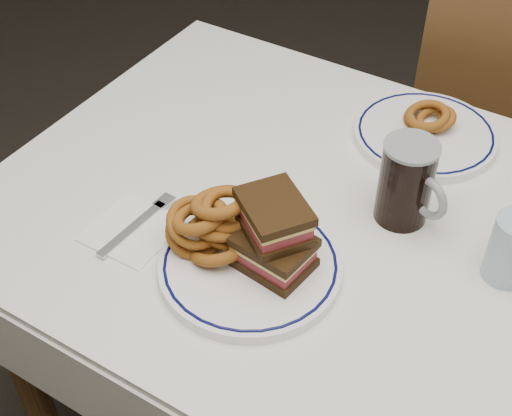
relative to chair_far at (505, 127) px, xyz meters
The scene contains 11 objects.
dining_table 0.76m from the chair_far, 95.29° to the right, with size 1.27×0.87×0.75m.
chair_far is the anchor object (origin of this frame).
main_plate 0.97m from the chair_far, 100.66° to the right, with size 0.28×0.28×0.02m.
reuben_sandwich 0.96m from the chair_far, 99.13° to the right, with size 0.14×0.14×0.11m.
onion_rings_main 1.00m from the chair_far, 104.87° to the right, with size 0.15×0.12×0.13m.
ketchup_ramekin 0.88m from the chair_far, 101.93° to the right, with size 0.05×0.05×0.03m.
beer_mug 0.75m from the chair_far, 91.89° to the right, with size 0.13×0.09×0.15m.
water_glass 0.80m from the chair_far, 77.27° to the right, with size 0.07×0.07×0.11m, color #9BB7C8.
far_plate 0.53m from the chair_far, 98.50° to the right, with size 0.27×0.27×0.02m.
onion_rings_far 0.53m from the chair_far, 99.41° to the right, with size 0.10×0.10×0.06m.
napkin_fork 1.05m from the chair_far, 112.09° to the right, with size 0.13×0.17×0.01m.
Camera 1 is at (0.29, -0.80, 1.57)m, focal length 50.00 mm.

